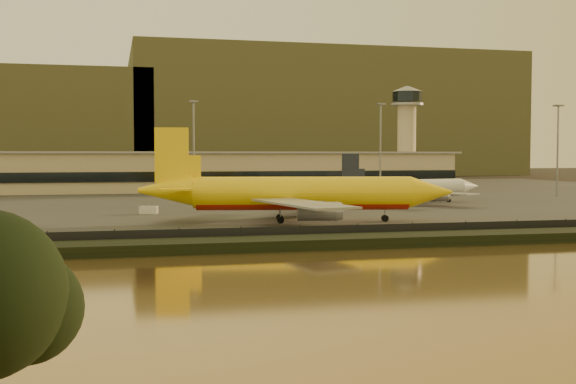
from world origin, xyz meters
name	(u,v)px	position (x,y,z in m)	size (l,w,h in m)	color
ground	(317,233)	(0.00, 0.00, 0.00)	(900.00, 900.00, 0.00)	black
embankment	(353,241)	(0.00, -17.00, 0.70)	(320.00, 7.00, 1.40)	black
tarmac	(224,197)	(0.00, 95.00, 0.10)	(320.00, 220.00, 0.20)	#2D2D2D
perimeter_fence	(344,233)	(0.00, -13.00, 1.30)	(300.00, 0.05, 2.20)	black
terminal_building	(164,172)	(-14.52, 125.55, 6.25)	(202.00, 25.00, 12.60)	tan
control_tower	(407,126)	(70.00, 131.00, 21.66)	(11.20, 11.20, 35.50)	tan
apron_light_masts	(293,140)	(15.00, 75.00, 15.70)	(152.20, 12.20, 25.40)	slate
distant_hills	(129,122)	(-20.74, 340.00, 31.39)	(470.00, 160.00, 70.00)	brown
dhl_cargo_jet	(297,194)	(0.73, 15.27, 5.06)	(54.36, 52.50, 16.29)	yellow
white_narrowbody_jet	(409,189)	(38.53, 54.76, 3.75)	(41.16, 39.55, 11.89)	silver
gse_vehicle_yellow	(308,212)	(5.81, 26.40, 1.04)	(3.76, 1.69, 1.69)	yellow
gse_vehicle_white	(149,210)	(-23.39, 38.70, 0.97)	(3.44, 1.55, 1.55)	silver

